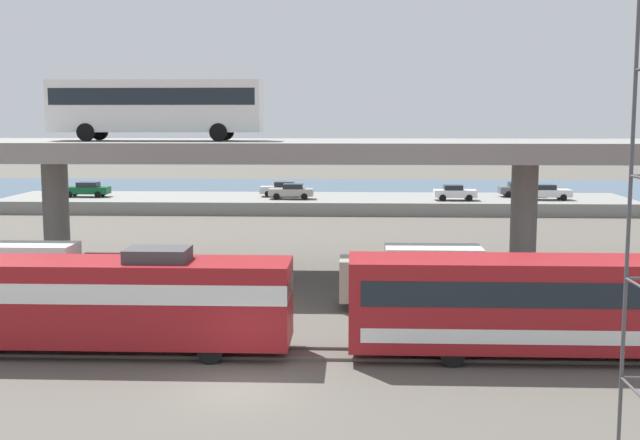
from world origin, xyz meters
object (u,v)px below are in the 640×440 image
train_locomotive (72,298)px  service_truck_east (46,272)px  parked_car_4 (283,189)px  parked_car_5 (291,191)px  parked_car_0 (86,189)px  transit_bus_on_overpass (156,104)px  parked_car_3 (546,192)px  service_truck_west (415,275)px  parked_car_1 (520,189)px  parked_car_2 (455,192)px  train_coach_lead (639,304)px

train_locomotive → service_truck_east: size_ratio=2.45×
parked_car_4 → parked_car_5: (1.08, -2.53, -0.00)m
parked_car_0 → train_locomotive: bearing=107.7°
train_locomotive → parked_car_0: train_locomotive is taller
service_truck_east → parked_car_4: 44.18m
transit_bus_on_overpass → service_truck_east: 11.79m
parked_car_3 → train_locomotive: bearing=-121.1°
service_truck_east → parked_car_3: size_ratio=1.46×
service_truck_east → service_truck_west: bearing=0.0°
transit_bus_on_overpass → parked_car_4: 37.14m
transit_bus_on_overpass → parked_car_0: transit_bus_on_overpass is taller
parked_car_1 → parked_car_2: 8.03m
train_locomotive → parked_car_2: bearing=-113.2°
transit_bus_on_overpass → parked_car_1: size_ratio=2.83×
parked_car_1 → parked_car_2: (-7.05, -3.86, -0.00)m
parked_car_3 → parked_car_5: same height
transit_bus_on_overpass → service_truck_west: bearing=152.4°
train_locomotive → service_truck_east: train_locomotive is taller
transit_bus_on_overpass → service_truck_east: transit_bus_on_overpass is taller
parked_car_1 → train_locomotive: bearing=-118.0°
transit_bus_on_overpass → service_truck_east: bearing=62.5°
parked_car_1 → parked_car_3: 3.60m
train_coach_lead → service_truck_west: (-7.90, 8.05, -0.53)m
train_coach_lead → parked_car_5: 51.87m
service_truck_west → parked_car_1: 46.32m
train_locomotive → parked_car_0: 52.83m
parked_car_1 → parked_car_0: bearing=-177.5°
service_truck_west → parked_car_4: 44.66m
train_coach_lead → parked_car_0: train_coach_lead is taller
train_coach_lead → parked_car_1: (5.92, 52.26, -0.16)m
train_coach_lead → service_truck_east: bearing=-17.2°
service_truck_west → service_truck_east: size_ratio=1.00×
train_locomotive → parked_car_4: size_ratio=3.74×
train_locomotive → transit_bus_on_overpass: (-0.25, 15.47, 7.75)m
parked_car_0 → parked_car_4: bearing=-176.5°
parked_car_4 → parked_car_5: bearing=113.2°
service_truck_west → parked_car_0: size_ratio=1.45×
transit_bus_on_overpass → parked_car_0: size_ratio=2.57×
parked_car_3 → parked_car_4: (-25.95, 2.31, -0.00)m
train_coach_lead → transit_bus_on_overpass: bearing=-35.0°
service_truck_west → parked_car_5: (-9.12, 40.94, 0.37)m
train_locomotive → parked_car_3: size_ratio=3.58×
service_truck_east → parked_car_5: size_ratio=1.55×
parked_car_3 → transit_bus_on_overpass: bearing=-131.6°
parked_car_2 → parked_car_4: (-16.99, 3.12, -0.00)m
transit_bus_on_overpass → train_coach_lead: bearing=145.0°
transit_bus_on_overpass → parked_car_5: bearing=-98.6°
service_truck_west → parked_car_5: 41.95m
train_coach_lead → parked_car_4: bearing=-70.6°
parked_car_5 → parked_car_0: bearing=-3.6°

